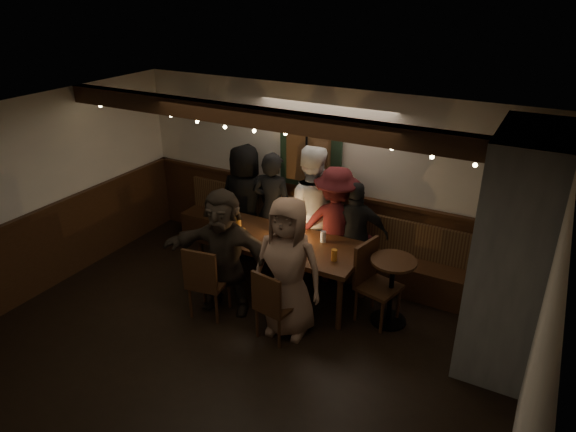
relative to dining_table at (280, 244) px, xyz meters
The scene contains 13 objects.
room 1.22m from the dining_table, ahead, with size 6.02×5.01×2.62m.
dining_table is the anchor object (origin of this frame).
chair_near_left 1.10m from the dining_table, 118.99° to the right, with size 0.51×0.51×0.99m.
chair_near_right 1.05m from the dining_table, 66.30° to the right, with size 0.47×0.47×0.91m.
chair_end 1.28m from the dining_table, ahead, with size 0.56×0.56×1.03m.
high_top 1.52m from the dining_table, ahead, with size 0.55×0.55×0.88m.
person_a 1.26m from the dining_table, 144.19° to the left, with size 0.84×0.55×1.73m, color black.
person_b 0.84m from the dining_table, 126.95° to the left, with size 0.63×0.41×1.72m, color black.
person_c 0.80m from the dining_table, 86.95° to the left, with size 0.91×0.71×1.87m, color white.
person_d 0.82m from the dining_table, 52.15° to the left, with size 1.08×0.62×1.67m, color #411115.
person_e 1.03m from the dining_table, 40.23° to the left, with size 0.88×0.37×1.51m, color black.
person_f 0.80m from the dining_table, 122.06° to the right, with size 1.53×0.49×1.65m, color black.
person_g 0.87m from the dining_table, 54.92° to the right, with size 0.85×0.55×1.74m, color #936D57.
Camera 1 is at (2.82, -3.79, 3.89)m, focal length 32.00 mm.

